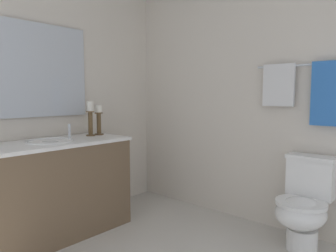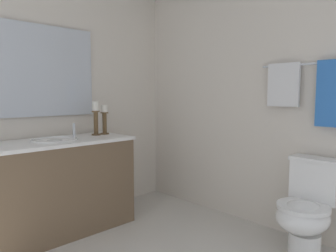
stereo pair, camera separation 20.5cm
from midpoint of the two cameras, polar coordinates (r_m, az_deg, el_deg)
The scene contains 11 objects.
wall_back at distance 3.10m, azimuth 19.97°, elevation 4.80°, with size 3.20×0.04×2.45m, color silver.
wall_left at distance 3.26m, azimuth -19.19°, elevation 4.85°, with size 0.04×2.82×2.45m, color silver.
vanity_cabinet at distance 3.04m, azimuth -17.65°, elevation -10.41°, with size 0.58×1.38×0.85m.
sink_basin at distance 2.96m, azimuth -17.85°, elevation -3.21°, with size 0.40×0.40×0.24m.
mirror at distance 3.19m, azimuth -20.50°, elevation 9.32°, with size 0.02×1.09×0.86m, color silver.
candle_holder_tall at distance 3.29m, azimuth -9.62°, elevation 1.27°, with size 0.09×0.09×0.30m.
candle_holder_short at distance 3.22m, azimuth -11.10°, elevation 1.59°, with size 0.09×0.09×0.34m.
toilet at distance 2.81m, azimuth 25.67°, elevation -13.33°, with size 0.39×0.54×0.75m.
towel_bar at distance 2.92m, azimuth 26.00°, elevation 10.04°, with size 0.02×0.02×0.83m, color silver.
towel_near_vanity at distance 2.97m, azimuth 21.95°, elevation 6.88°, with size 0.28×0.03×0.37m, color white.
towel_center at distance 2.83m, azimuth 29.65°, elevation 5.11°, with size 0.27×0.03×0.53m, color blue.
Camera 2 is at (1.43, -1.32, 1.25)m, focal length 33.88 mm.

